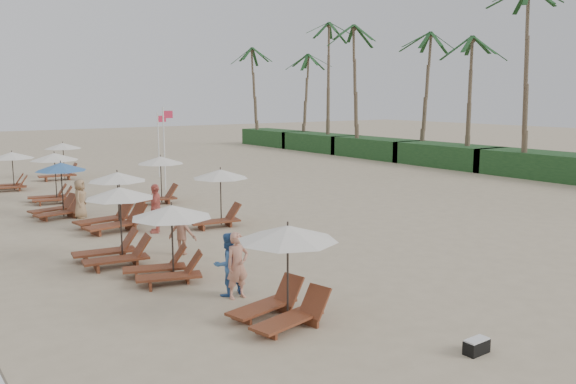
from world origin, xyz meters
TOP-DOWN VIEW (x-y plane):
  - ground at (0.00, 0.00)m, footprint 160.00×160.00m
  - shrub_hedge at (22.00, 14.50)m, footprint 3.20×53.00m
  - palm_row at (21.91, 15.40)m, footprint 7.00×52.00m
  - lounger_station_0 at (-5.22, -3.58)m, footprint 2.55×2.31m
  - lounger_station_1 at (-6.00, 0.90)m, footprint 2.50×2.29m
  - lounger_station_2 at (-6.63, 3.39)m, footprint 2.52×2.12m
  - lounger_station_3 at (-5.13, 8.06)m, footprint 2.78×2.31m
  - lounger_station_4 at (-6.17, 11.80)m, footprint 2.49×2.13m
  - lounger_station_5 at (-5.46, 15.48)m, footprint 2.46×2.26m
  - lounger_station_6 at (-6.37, 20.80)m, footprint 2.52×2.34m
  - inland_station_0 at (-1.46, 6.23)m, footprint 2.69×2.24m
  - inland_station_1 at (-1.37, 12.33)m, footprint 2.73×2.24m
  - inland_station_2 at (-3.00, 23.49)m, footprint 2.87×2.24m
  - beachgoer_near at (-5.18, -1.60)m, footprint 0.63×0.42m
  - beachgoer_mid_a at (-5.27, -1.26)m, footprint 0.84×0.68m
  - beachgoer_mid_b at (-4.50, 3.10)m, footprint 1.04×1.08m
  - beachgoer_far_a at (-3.93, 6.56)m, footprint 0.94×1.17m
  - beachgoer_far_b at (-5.46, 10.95)m, footprint 0.87×0.96m
  - duffel_bag at (-2.97, -7.23)m, footprint 0.56×0.29m
  - flag_pole_near at (0.64, 16.07)m, footprint 0.59×0.08m
  - flag_pole_far at (2.44, 21.06)m, footprint 0.60×0.08m

SIDE VIEW (x-z plane):
  - ground at x=0.00m, z-range 0.00..0.00m
  - duffel_bag at x=-2.97m, z-range 0.00..0.31m
  - beachgoer_mid_b at x=-4.50m, z-range 0.00..1.47m
  - shrub_hedge at x=22.00m, z-range 0.00..1.60m
  - beachgoer_far_b at x=-5.46m, z-range 0.00..1.64m
  - beachgoer_mid_a at x=-5.27m, z-range 0.00..1.65m
  - beachgoer_near at x=-5.18m, z-range 0.00..1.72m
  - beachgoer_far_a at x=-3.93m, z-range 0.00..1.85m
  - lounger_station_3 at x=-5.13m, z-range -0.10..2.10m
  - lounger_station_2 at x=-6.63m, z-range -0.05..2.29m
  - lounger_station_4 at x=-6.17m, z-range -0.01..2.29m
  - lounger_station_1 at x=-6.00m, z-range 0.10..2.20m
  - lounger_station_6 at x=-6.37m, z-range 0.12..2.19m
  - lounger_station_0 at x=-5.22m, z-range 0.08..2.31m
  - inland_station_2 at x=-3.00m, z-range 0.17..2.39m
  - lounger_station_5 at x=-5.46m, z-range 0.11..2.49m
  - inland_station_1 at x=-1.37m, z-range 0.25..2.47m
  - inland_station_0 at x=-1.46m, z-range 0.27..2.50m
  - flag_pole_far at x=2.44m, z-range 0.24..4.30m
  - flag_pole_near at x=0.64m, z-range 0.25..4.74m
  - palm_row at x=21.91m, z-range 3.76..16.06m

